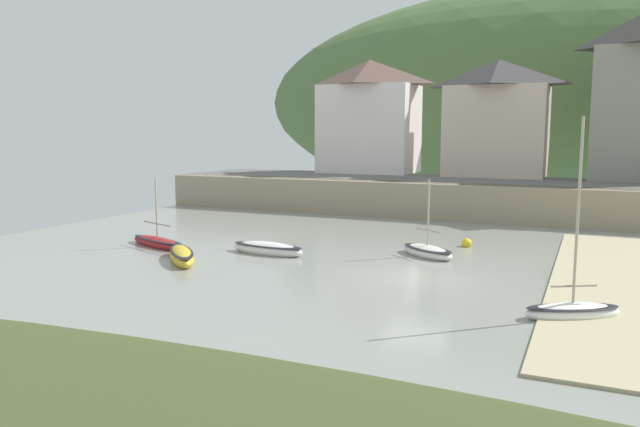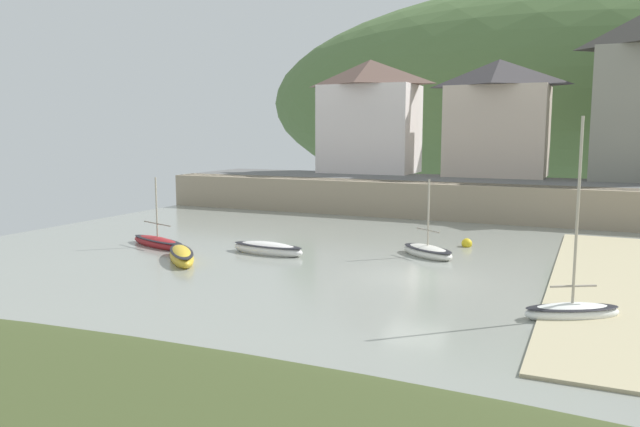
# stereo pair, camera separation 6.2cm
# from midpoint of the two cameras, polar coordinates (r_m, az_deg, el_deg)

# --- Properties ---
(ground) EXTENTS (48.00, 41.00, 0.61)m
(ground) POSITION_cam_midpoint_polar(r_m,az_deg,el_deg) (16.19, 4.64, -13.05)
(ground) COLOR gray
(quay_seawall) EXTENTS (48.00, 9.40, 2.40)m
(quay_seawall) POSITION_cam_midpoint_polar(r_m,az_deg,el_deg) (42.09, 15.23, 1.23)
(quay_seawall) COLOR gray
(quay_seawall) RESTS_ON ground
(hillside_backdrop) EXTENTS (80.00, 44.00, 27.03)m
(hillside_backdrop) POSITION_cam_midpoint_polar(r_m,az_deg,el_deg) (79.14, 23.80, 9.63)
(hillside_backdrop) COLOR #506D3C
(hillside_backdrop) RESTS_ON ground
(waterfront_building_left) EXTENTS (7.96, 5.48, 9.31)m
(waterfront_building_left) POSITION_cam_midpoint_polar(r_m,az_deg,el_deg) (52.09, 4.55, 9.03)
(waterfront_building_left) COLOR silver
(waterfront_building_left) RESTS_ON ground
(waterfront_building_centre) EXTENTS (7.67, 5.66, 8.86)m
(waterfront_building_centre) POSITION_cam_midpoint_polar(r_m,az_deg,el_deg) (49.57, 16.06, 8.57)
(waterfront_building_centre) COLOR beige
(waterfront_building_centre) RESTS_ON ground
(waterfront_building_right) EXTENTS (6.57, 6.07, 11.62)m
(waterfront_building_right) POSITION_cam_midpoint_polar(r_m,az_deg,el_deg) (49.18, 27.54, 9.65)
(waterfront_building_right) COLOR gray
(waterfront_building_right) RESTS_ON ground
(rowboat_small_beached) EXTENTS (4.40, 2.38, 3.69)m
(rowboat_small_beached) POSITION_cam_midpoint_polar(r_m,az_deg,el_deg) (32.62, -14.88, -2.59)
(rowboat_small_beached) COLOR maroon
(rowboat_small_beached) RESTS_ON ground
(motorboat_with_cabin) EXTENTS (3.99, 1.55, 0.74)m
(motorboat_with_cabin) POSITION_cam_midpoint_polar(r_m,az_deg,el_deg) (29.79, -4.95, -3.29)
(motorboat_with_cabin) COLOR white
(motorboat_with_cabin) RESTS_ON ground
(sailboat_tall_mast) EXTENTS (3.19, 2.42, 6.48)m
(sailboat_tall_mast) POSITION_cam_midpoint_polar(r_m,az_deg,el_deg) (21.19, 22.30, -8.28)
(sailboat_tall_mast) COLOR white
(sailboat_tall_mast) RESTS_ON ground
(sailboat_white_hull) EXTENTS (3.40, 3.57, 0.82)m
(sailboat_white_hull) POSITION_cam_midpoint_polar(r_m,az_deg,el_deg) (28.66, -12.78, -3.85)
(sailboat_white_hull) COLOR gold
(sailboat_white_hull) RESTS_ON ground
(sailboat_far_left) EXTENTS (3.33, 2.93, 3.80)m
(sailboat_far_left) POSITION_cam_midpoint_polar(r_m,az_deg,el_deg) (29.56, 9.88, -3.47)
(sailboat_far_left) COLOR silver
(sailboat_far_left) RESTS_ON ground
(mooring_buoy) EXTENTS (0.54, 0.54, 0.54)m
(mooring_buoy) POSITION_cam_midpoint_polar(r_m,az_deg,el_deg) (32.37, 13.39, -2.72)
(mooring_buoy) COLOR yellow
(mooring_buoy) RESTS_ON ground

